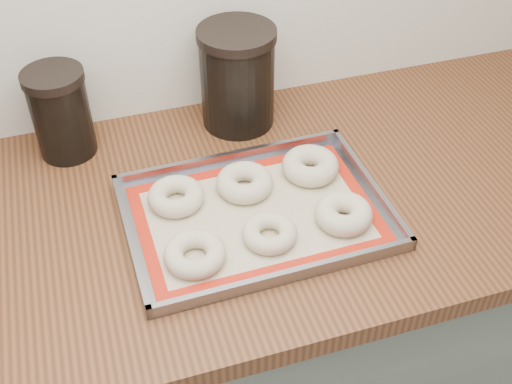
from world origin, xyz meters
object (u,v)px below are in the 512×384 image
object	(u,v)px
canister_mid	(61,113)
canister_right	(237,77)
bagel_front_left	(195,254)
bagel_back_left	(176,196)
bagel_back_right	(310,166)
baking_tray	(256,214)
bagel_front_mid	(270,233)
bagel_front_right	(344,214)
bagel_back_mid	(245,183)

from	to	relation	value
canister_mid	canister_right	bearing A→B (deg)	-0.63
bagel_front_left	bagel_back_left	bearing A→B (deg)	89.91
bagel_back_right	canister_right	xyz separation A→B (m)	(-0.08, 0.22, 0.08)
baking_tray	bagel_front_mid	bearing A→B (deg)	-86.63
bagel_back_left	bagel_back_right	world-z (taller)	bagel_back_right
bagel_front_right	bagel_back_left	world-z (taller)	bagel_front_right
baking_tray	bagel_back_mid	distance (m)	0.07
bagel_back_left	canister_right	xyz separation A→B (m)	(0.18, 0.22, 0.09)
bagel_back_right	bagel_front_right	bearing A→B (deg)	-86.79
bagel_back_mid	bagel_back_right	distance (m)	0.13
bagel_front_left	bagel_front_mid	size ratio (longest dim) A/B	1.10
bagel_front_right	bagel_back_right	size ratio (longest dim) A/B	0.94
bagel_back_right	canister_mid	xyz separation A→B (m)	(-0.43, 0.22, 0.07)
bagel_back_right	canister_mid	size ratio (longest dim) A/B	0.60
canister_mid	bagel_front_right	bearing A→B (deg)	-39.25
bagel_front_right	bagel_back_left	distance (m)	0.30
bagel_back_right	canister_mid	distance (m)	0.49
canister_mid	canister_right	distance (m)	0.35
canister_right	bagel_front_mid	bearing A→B (deg)	-97.88
bagel_front_left	bagel_back_right	world-z (taller)	bagel_back_right
bagel_back_right	bagel_back_left	bearing A→B (deg)	-178.90
baking_tray	bagel_back_mid	world-z (taller)	bagel_back_mid
bagel_back_left	canister_mid	distance (m)	0.29
bagel_back_mid	canister_right	xyz separation A→B (m)	(0.05, 0.22, 0.08)
baking_tray	bagel_front_left	world-z (taller)	bagel_front_left
baking_tray	bagel_front_left	xyz separation A→B (m)	(-0.13, -0.07, 0.01)
bagel_front_mid	bagel_back_mid	size ratio (longest dim) A/B	0.90
bagel_back_mid	canister_mid	bearing A→B (deg)	142.79
bagel_front_left	bagel_front_mid	xyz separation A→B (m)	(0.13, 0.01, -0.00)
bagel_back_left	bagel_front_left	bearing A→B (deg)	-90.09
bagel_front_right	bagel_back_mid	world-z (taller)	bagel_front_right
bagel_front_mid	bagel_front_right	size ratio (longest dim) A/B	0.93
bagel_back_left	bagel_back_mid	distance (m)	0.13
bagel_back_mid	canister_right	distance (m)	0.25
bagel_front_mid	bagel_back_right	bearing A→B (deg)	47.82
canister_mid	canister_right	size ratio (longest dim) A/B	0.85
baking_tray	bagel_front_left	distance (m)	0.15
bagel_front_right	bagel_back_left	bearing A→B (deg)	153.35
baking_tray	canister_right	xyz separation A→B (m)	(0.05, 0.29, 0.10)
baking_tray	bagel_front_right	xyz separation A→B (m)	(0.14, -0.06, 0.02)
bagel_back_mid	canister_right	size ratio (longest dim) A/B	0.50
canister_mid	bagel_front_mid	bearing A→B (deg)	-50.06
baking_tray	bagel_front_right	size ratio (longest dim) A/B	4.58
bagel_front_mid	bagel_back_mid	world-z (taller)	bagel_back_mid
baking_tray	canister_mid	world-z (taller)	canister_mid
bagel_front_right	canister_right	xyz separation A→B (m)	(-0.09, 0.36, 0.08)
canister_mid	canister_right	world-z (taller)	canister_right
baking_tray	bagel_back_mid	size ratio (longest dim) A/B	4.43
bagel_back_mid	bagel_back_right	bearing A→B (deg)	3.33
bagel_front_mid	bagel_back_right	distance (m)	0.19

